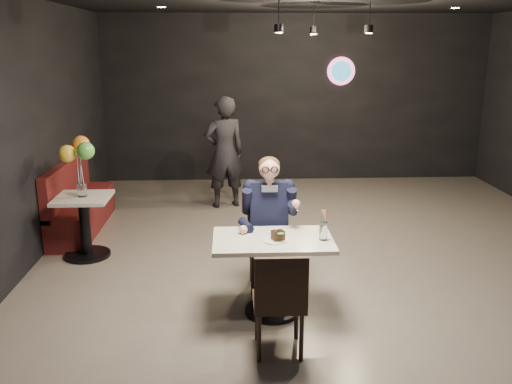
{
  "coord_description": "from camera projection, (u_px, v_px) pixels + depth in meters",
  "views": [
    {
      "loc": [
        -1.21,
        -5.44,
        2.48
      ],
      "look_at": [
        -0.96,
        -0.17,
        1.03
      ],
      "focal_mm": 38.0,
      "sensor_mm": 36.0,
      "label": 1
    }
  ],
  "objects": [
    {
      "name": "floor",
      "position": [
        342.0,
        277.0,
        5.95
      ],
      "size": [
        9.0,
        9.0,
        0.0
      ],
      "primitive_type": "plane",
      "color": "slate",
      "rests_on": "ground"
    },
    {
      "name": "wall_sign",
      "position": [
        341.0,
        71.0,
        9.76
      ],
      "size": [
        0.5,
        0.06,
        0.5
      ],
      "primitive_type": null,
      "color": "pink",
      "rests_on": "floor"
    },
    {
      "name": "pendant_lights",
      "position": [
        321.0,
        12.0,
        7.12
      ],
      "size": [
        1.4,
        1.2,
        0.36
      ],
      "primitive_type": "cube",
      "color": "black",
      "rests_on": "floor"
    },
    {
      "name": "main_table",
      "position": [
        273.0,
        276.0,
        5.07
      ],
      "size": [
        1.1,
        0.7,
        0.75
      ],
      "primitive_type": "cube",
      "color": "silver",
      "rests_on": "floor"
    },
    {
      "name": "chair_far",
      "position": [
        269.0,
        246.0,
        5.58
      ],
      "size": [
        0.42,
        0.46,
        0.92
      ],
      "primitive_type": "cube",
      "color": "black",
      "rests_on": "floor"
    },
    {
      "name": "chair_near",
      "position": [
        279.0,
        300.0,
        4.42
      ],
      "size": [
        0.42,
        0.46,
        0.92
      ],
      "primitive_type": "cube",
      "rotation": [
        0.0,
        0.0,
        -0.0
      ],
      "color": "black",
      "rests_on": "floor"
    },
    {
      "name": "seated_man",
      "position": [
        269.0,
        222.0,
        5.51
      ],
      "size": [
        0.6,
        0.8,
        1.44
      ],
      "primitive_type": "cube",
      "color": "black",
      "rests_on": "floor"
    },
    {
      "name": "dessert_plate",
      "position": [
        275.0,
        240.0,
        4.91
      ],
      "size": [
        0.23,
        0.23,
        0.01
      ],
      "primitive_type": "cylinder",
      "color": "white",
      "rests_on": "main_table"
    },
    {
      "name": "cake_slice",
      "position": [
        278.0,
        236.0,
        4.9
      ],
      "size": [
        0.13,
        0.12,
        0.08
      ],
      "primitive_type": "cube",
      "rotation": [
        0.0,
        0.0,
        0.35
      ],
      "color": "black",
      "rests_on": "dessert_plate"
    },
    {
      "name": "mint_leaf",
      "position": [
        281.0,
        233.0,
        4.83
      ],
      "size": [
        0.07,
        0.04,
        0.01
      ],
      "primitive_type": "ellipsoid",
      "color": "green",
      "rests_on": "cake_slice"
    },
    {
      "name": "sundae_glass",
      "position": [
        323.0,
        231.0,
        4.92
      ],
      "size": [
        0.08,
        0.08,
        0.17
      ],
      "primitive_type": "cylinder",
      "color": "silver",
      "rests_on": "main_table"
    },
    {
      "name": "wafer_cone",
      "position": [
        325.0,
        216.0,
        4.86
      ],
      "size": [
        0.07,
        0.07,
        0.11
      ],
      "primitive_type": "cone",
      "rotation": [
        0.0,
        0.0,
        0.26
      ],
      "color": "tan",
      "rests_on": "sundae_glass"
    },
    {
      "name": "booth_bench",
      "position": [
        81.0,
        196.0,
        7.36
      ],
      "size": [
        0.47,
        1.9,
        0.95
      ],
      "primitive_type": "cube",
      "color": "#44110E",
      "rests_on": "floor"
    },
    {
      "name": "side_table",
      "position": [
        85.0,
        226.0,
        6.43
      ],
      "size": [
        0.62,
        0.62,
        0.78
      ],
      "primitive_type": "cube",
      "color": "silver",
      "rests_on": "floor"
    },
    {
      "name": "balloon_vase",
      "position": [
        82.0,
        190.0,
        6.32
      ],
      "size": [
        0.11,
        0.11,
        0.16
      ],
      "primitive_type": "cylinder",
      "color": "silver",
      "rests_on": "side_table"
    },
    {
      "name": "balloon_bunch",
      "position": [
        79.0,
        158.0,
        6.22
      ],
      "size": [
        0.37,
        0.37,
        0.61
      ],
      "primitive_type": "cube",
      "color": "yellow",
      "rests_on": "balloon_vase"
    },
    {
      "name": "passerby",
      "position": [
        224.0,
        152.0,
        8.33
      ],
      "size": [
        0.72,
        0.57,
        1.72
      ],
      "primitive_type": "imported",
      "rotation": [
        0.0,
        0.0,
        3.43
      ],
      "color": "black",
      "rests_on": "floor"
    }
  ]
}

